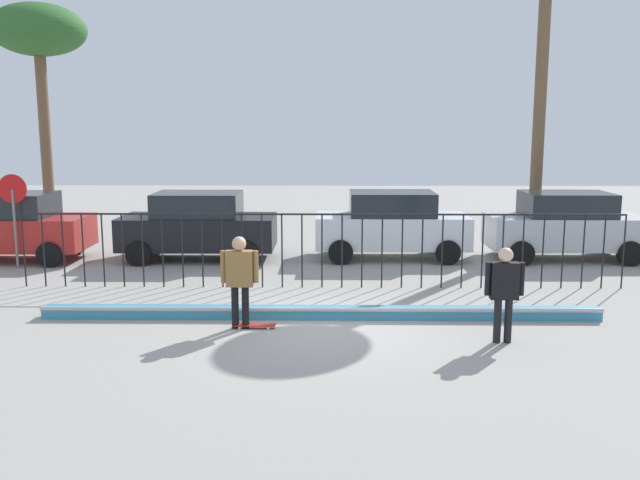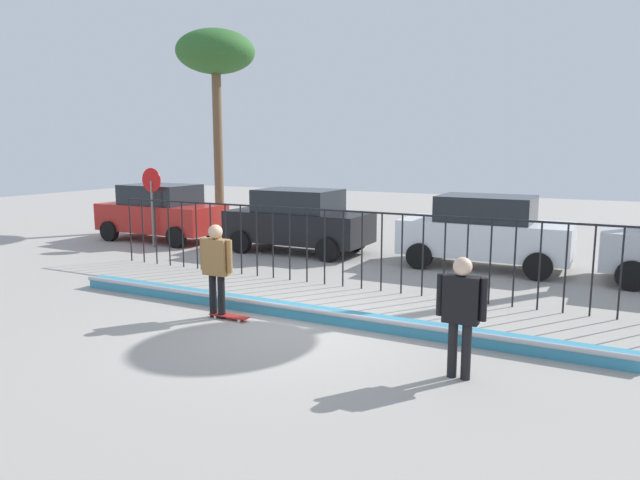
{
  "view_description": "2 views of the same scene",
  "coord_description": "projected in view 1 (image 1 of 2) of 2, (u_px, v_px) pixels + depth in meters",
  "views": [
    {
      "loc": [
        0.17,
        -12.48,
        3.81
      ],
      "look_at": [
        -0.02,
        1.49,
        1.43
      ],
      "focal_mm": 38.54,
      "sensor_mm": 36.0,
      "label": 1
    },
    {
      "loc": [
        5.01,
        -8.41,
        3.14
      ],
      "look_at": [
        0.17,
        0.9,
        1.46
      ],
      "focal_mm": 32.45,
      "sensor_mm": 36.0,
      "label": 2
    }
  ],
  "objects": [
    {
      "name": "parked_car_white",
      "position": [
        392.0,
        224.0,
        19.52
      ],
      "size": [
        4.3,
        2.12,
        1.9
      ],
      "rotation": [
        0.0,
        0.0,
        0.05
      ],
      "color": "silver",
      "rests_on": "ground"
    },
    {
      "name": "bowl_coping_ledge",
      "position": [
        320.0,
        312.0,
        13.57
      ],
      "size": [
        11.0,
        0.4,
        0.27
      ],
      "color": "teal",
      "rests_on": "ground"
    },
    {
      "name": "parked_car_red",
      "position": [
        10.0,
        226.0,
        19.21
      ],
      "size": [
        4.3,
        2.12,
        1.9
      ],
      "rotation": [
        0.0,
        0.0,
        0.0
      ],
      "color": "#B2231E",
      "rests_on": "ground"
    },
    {
      "name": "skateboarder",
      "position": [
        240.0,
        274.0,
        12.74
      ],
      "size": [
        0.71,
        0.27,
        1.75
      ],
      "rotation": [
        0.0,
        0.0,
        0.43
      ],
      "color": "black",
      "rests_on": "ground"
    },
    {
      "name": "parked_car_silver",
      "position": [
        565.0,
        225.0,
        19.36
      ],
      "size": [
        4.3,
        2.12,
        1.9
      ],
      "rotation": [
        0.0,
        0.0,
        -0.0
      ],
      "color": "#B7BABF",
      "rests_on": "ground"
    },
    {
      "name": "perimeter_fence",
      "position": [
        322.0,
        242.0,
        15.96
      ],
      "size": [
        14.04,
        0.04,
        1.75
      ],
      "color": "black",
      "rests_on": "ground"
    },
    {
      "name": "camera_operator",
      "position": [
        504.0,
        286.0,
        11.91
      ],
      "size": [
        0.69,
        0.26,
        1.7
      ],
      "rotation": [
        0.0,
        0.0,
        3.11
      ],
      "color": "black",
      "rests_on": "ground"
    },
    {
      "name": "stop_sign",
      "position": [
        14.0,
        208.0,
        18.03
      ],
      "size": [
        0.76,
        0.07,
        2.5
      ],
      "color": "slate",
      "rests_on": "ground"
    },
    {
      "name": "parked_car_black",
      "position": [
        198.0,
        225.0,
        19.32
      ],
      "size": [
        4.3,
        2.12,
        1.9
      ],
      "rotation": [
        0.0,
        0.0,
        -0.03
      ],
      "color": "black",
      "rests_on": "ground"
    },
    {
      "name": "skateboard",
      "position": [
        254.0,
        325.0,
        12.92
      ],
      "size": [
        0.8,
        0.2,
        0.07
      ],
      "rotation": [
        0.0,
        0.0,
        -0.35
      ],
      "color": "#A51E19",
      "rests_on": "ground"
    },
    {
      "name": "ground_plane",
      "position": [
        320.0,
        328.0,
        12.94
      ],
      "size": [
        60.0,
        60.0,
        0.0
      ],
      "primitive_type": "plane",
      "color": "#9E9991"
    },
    {
      "name": "palm_tree_short",
      "position": [
        39.0,
        35.0,
        21.97
      ],
      "size": [
        3.03,
        3.03,
        7.6
      ],
      "color": "brown",
      "rests_on": "ground"
    }
  ]
}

